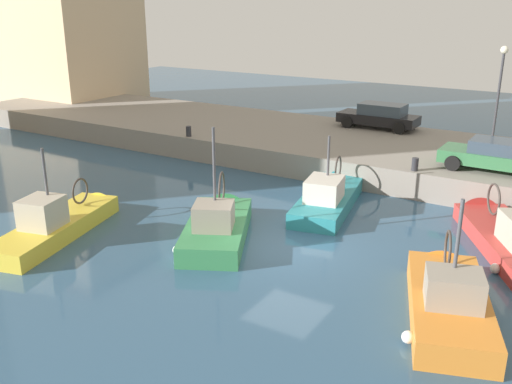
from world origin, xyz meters
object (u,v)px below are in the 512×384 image
(fishing_boat_orange, at_px, (446,307))
(parked_car_green, at_px, (497,155))
(mooring_bollard_north, at_px, (189,131))
(fishing_boat_green, at_px, (219,232))
(parked_car_black, at_px, (380,116))
(fishing_boat_yellow, at_px, (62,229))
(quay_streetlamp, at_px, (500,81))
(fishing_boat_teal, at_px, (330,201))
(fishing_boat_red, at_px, (503,241))
(mooring_bollard_mid, at_px, (415,164))

(fishing_boat_orange, relative_size, parked_car_green, 1.39)
(mooring_bollard_north, bearing_deg, parked_car_green, -83.47)
(fishing_boat_green, bearing_deg, mooring_bollard_north, 43.48)
(parked_car_black, relative_size, mooring_bollard_north, 7.97)
(fishing_boat_yellow, xyz_separation_m, quay_streetlamp, (16.15, -11.72, 4.31))
(quay_streetlamp, bearing_deg, parked_car_black, 76.49)
(fishing_boat_teal, bearing_deg, fishing_boat_red, -95.34)
(fishing_boat_red, xyz_separation_m, fishing_boat_teal, (0.63, 6.79, 0.00))
(fishing_boat_yellow, height_order, fishing_boat_green, fishing_boat_green)
(fishing_boat_red, distance_m, fishing_boat_yellow, 15.61)
(fishing_boat_teal, distance_m, parked_car_black, 10.06)
(fishing_boat_red, relative_size, fishing_boat_yellow, 1.00)
(fishing_boat_yellow, distance_m, mooring_bollard_north, 10.83)
(fishing_boat_teal, bearing_deg, parked_car_green, -51.85)
(fishing_boat_yellow, xyz_separation_m, fishing_boat_green, (2.83, -4.94, -0.03))
(fishing_boat_green, distance_m, parked_car_green, 12.22)
(fishing_boat_orange, bearing_deg, fishing_boat_green, 82.61)
(parked_car_black, relative_size, mooring_bollard_mid, 7.97)
(fishing_boat_red, distance_m, parked_car_green, 5.42)
(parked_car_black, height_order, quay_streetlamp, quay_streetlamp)
(parked_car_green, height_order, mooring_bollard_north, parked_car_green)
(fishing_boat_red, bearing_deg, parked_car_black, 38.66)
(mooring_bollard_mid, bearing_deg, parked_car_black, 30.26)
(fishing_boat_yellow, xyz_separation_m, mooring_bollard_north, (10.50, 2.33, 1.33))
(mooring_bollard_north, bearing_deg, mooring_bollard_mid, -90.00)
(fishing_boat_green, height_order, parked_car_black, fishing_boat_green)
(quay_streetlamp, bearing_deg, fishing_boat_orange, -173.84)
(fishing_boat_yellow, bearing_deg, mooring_bollard_north, 12.51)
(mooring_bollard_north, height_order, quay_streetlamp, quay_streetlamp)
(parked_car_black, distance_m, mooring_bollard_mid, 8.28)
(fishing_boat_yellow, bearing_deg, parked_car_black, -17.33)
(fishing_boat_red, relative_size, fishing_boat_orange, 1.11)
(mooring_bollard_mid, distance_m, quay_streetlamp, 6.71)
(fishing_boat_orange, bearing_deg, mooring_bollard_mid, 22.37)
(fishing_boat_orange, height_order, mooring_bollard_mid, fishing_boat_orange)
(fishing_boat_yellow, relative_size, fishing_boat_green, 1.15)
(fishing_boat_green, xyz_separation_m, fishing_boat_orange, (-1.08, -8.33, -0.01))
(parked_car_black, xyz_separation_m, quay_streetlamp, (-1.49, -6.21, 2.55))
(fishing_boat_teal, height_order, mooring_bollard_mid, fishing_boat_teal)
(fishing_boat_red, height_order, fishing_boat_yellow, fishing_boat_red)
(mooring_bollard_mid, xyz_separation_m, mooring_bollard_north, (0.00, 12.00, 0.00))
(mooring_bollard_mid, bearing_deg, quay_streetlamp, -19.92)
(mooring_bollard_north, relative_size, quay_streetlamp, 0.11)
(fishing_boat_orange, bearing_deg, fishing_boat_teal, 45.52)
(fishing_boat_red, distance_m, mooring_bollard_north, 16.55)
(parked_car_black, distance_m, mooring_bollard_north, 10.61)
(fishing_boat_orange, distance_m, mooring_bollard_north, 17.94)
(fishing_boat_red, relative_size, mooring_bollard_mid, 12.40)
(fishing_boat_yellow, xyz_separation_m, fishing_boat_orange, (1.75, -13.27, -0.03))
(parked_car_black, bearing_deg, fishing_boat_red, -141.34)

